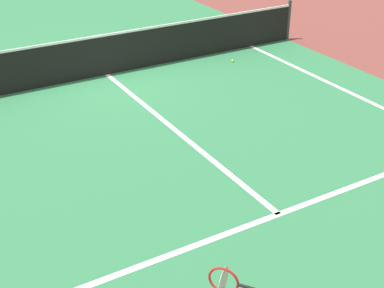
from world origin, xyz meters
TOP-DOWN VIEW (x-y plane):
  - ground_plane at (0.00, 0.00)m, footprint 60.00×60.00m
  - court_surface_inbounds at (0.00, 0.00)m, footprint 10.62×24.40m
  - line_service_near at (0.00, -6.40)m, footprint 8.22×0.10m
  - line_center_service at (0.00, -3.20)m, footprint 0.10×6.40m
  - net at (0.00, 0.00)m, footprint 10.75×0.09m
  - tennis_ball_near_net at (3.00, -0.78)m, footprint 0.07×0.07m

SIDE VIEW (x-z plane):
  - ground_plane at x=0.00m, z-range 0.00..0.00m
  - court_surface_inbounds at x=0.00m, z-range 0.00..0.00m
  - line_service_near at x=0.00m, z-range 0.00..0.01m
  - line_center_service at x=0.00m, z-range 0.00..0.01m
  - tennis_ball_near_net at x=3.00m, z-range 0.00..0.07m
  - net at x=0.00m, z-range -0.04..1.03m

